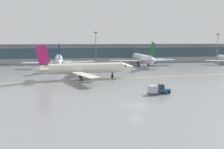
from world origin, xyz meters
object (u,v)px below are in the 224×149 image
apron_light_mast_1 (96,46)px  cargo_dolly_lead (153,90)px  taxiing_regional_jet (86,69)px  apron_light_mast_2 (217,46)px  gate_airplane_2 (143,58)px  gate_airplane_1 (59,60)px  baggage_tug (163,90)px

apron_light_mast_1 → cargo_dolly_lead: bearing=-86.3°
taxiing_regional_jet → apron_light_mast_2: bearing=27.4°
gate_airplane_2 → cargo_dolly_lead: size_ratio=14.27×
gate_airplane_1 → apron_light_mast_1: size_ratio=2.08×
taxiing_regional_jet → apron_light_mast_1: 49.27m
taxiing_regional_jet → apron_light_mast_2: size_ratio=2.13×
gate_airplane_2 → cargo_dolly_lead: gate_airplane_2 is taller
taxiing_regional_jet → apron_light_mast_1: (8.35, 48.26, 5.38)m
gate_airplane_1 → baggage_tug: size_ratio=11.63×
apron_light_mast_1 → gate_airplane_1: bearing=-135.3°
gate_airplane_2 → apron_light_mast_2: (45.36, 12.28, 4.84)m
gate_airplane_2 → baggage_tug: 59.03m
baggage_tug → cargo_dolly_lead: bearing=180.0°
gate_airplane_1 → baggage_tug: bearing=-158.4°
gate_airplane_1 → gate_airplane_2: size_ratio=0.97×
baggage_tug → apron_light_mast_1: bearing=85.9°
baggage_tug → cargo_dolly_lead: size_ratio=1.20×
apron_light_mast_1 → apron_light_mast_2: (65.47, -2.04, -0.37)m
taxiing_regional_jet → cargo_dolly_lead: (13.06, -24.10, -2.10)m
taxiing_regional_jet → apron_light_mast_2: 87.24m
gate_airplane_1 → apron_light_mast_1: bearing=-48.2°
apron_light_mast_2 → taxiing_regional_jet: bearing=-147.9°
gate_airplane_2 → baggage_tug: size_ratio=11.94×
gate_airplane_1 → gate_airplane_2: 37.77m
gate_airplane_1 → apron_light_mast_2: 84.56m
gate_airplane_1 → gate_airplane_2: gate_airplane_2 is taller
taxiing_regional_jet → baggage_tug: (15.70, -23.64, -2.27)m
apron_light_mast_1 → apron_light_mast_2: 65.50m
apron_light_mast_1 → gate_airplane_2: bearing=-35.5°
apron_light_mast_1 → apron_light_mast_2: size_ratio=1.05×
apron_light_mast_2 → apron_light_mast_1: bearing=178.2°
taxiing_regional_jet → baggage_tug: 28.47m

